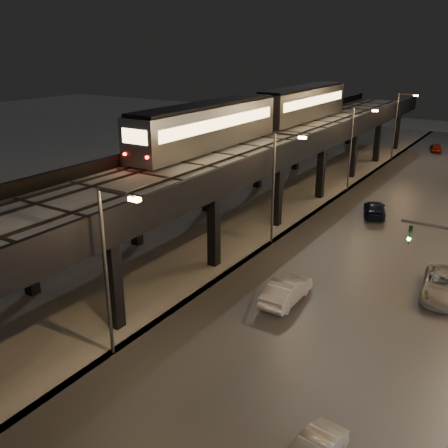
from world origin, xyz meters
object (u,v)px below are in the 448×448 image
Objects in this scene: car_far_white at (436,148)px; car_onc_dark at (444,286)px; car_near_white at (286,291)px; car_mid_dark at (374,209)px; subway_train at (263,112)px.

car_onc_dark reaches higher than car_far_white.
car_far_white is (-1.17, 53.29, -0.16)m from car_near_white.
car_mid_dark reaches higher than car_far_white.
car_mid_dark is at bearing 115.49° from car_onc_dark.
car_near_white is 0.84× the size of car_onc_dark.
car_near_white is 1.30× the size of car_far_white.
car_far_white is at bearing 94.59° from car_onc_dark.
car_near_white is 1.01× the size of car_mid_dark.
car_near_white is 10.08m from car_onc_dark.
subway_train is 35.42m from car_far_white.
car_onc_dark is (9.33, -47.38, 0.16)m from car_far_white.
subway_train is at bearing -58.70° from car_near_white.
car_onc_dark is (8.39, -13.39, 0.10)m from car_mid_dark.
subway_train is 10.90× the size of car_far_white.
subway_train is 7.06× the size of car_onc_dark.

